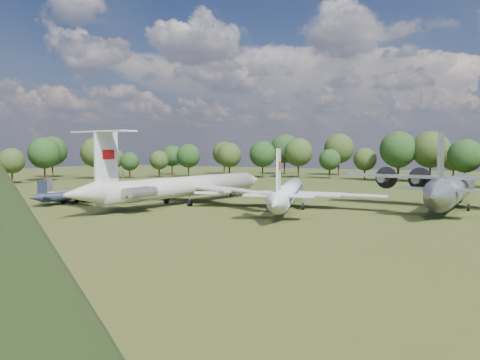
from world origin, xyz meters
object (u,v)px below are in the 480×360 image
at_px(tu104_jet, 288,196).
at_px(an12_transport, 452,193).
at_px(small_prop_west, 69,198).
at_px(small_prop_northwest, 72,196).
at_px(person_on_il62, 123,176).
at_px(il62_airliner, 185,190).

distance_m(tu104_jet, an12_transport, 27.19).
height_order(small_prop_west, small_prop_northwest, small_prop_northwest).
height_order(tu104_jet, person_on_il62, person_on_il62).
xyz_separation_m(il62_airliner, small_prop_northwest, (-20.71, -6.56, -1.32)).
xyz_separation_m(tu104_jet, small_prop_west, (-38.04, -10.69, -0.97)).
relative_size(an12_transport, small_prop_northwest, 2.54).
distance_m(tu104_jet, small_prop_northwest, 40.56).
bearing_deg(small_prop_west, il62_airliner, 37.66).
bearing_deg(person_on_il62, il62_airliner, -71.42).
bearing_deg(tu104_jet, an12_transport, 9.53).
distance_m(tu104_jet, person_on_il62, 27.02).
height_order(an12_transport, small_prop_northwest, an12_transport).
bearing_deg(person_on_il62, small_prop_west, 14.82).
xyz_separation_m(an12_transport, person_on_il62, (-46.88, -26.16, 3.16)).
bearing_deg(person_on_il62, an12_transport, -119.95).
relative_size(il62_airliner, person_on_il62, 29.85).
relative_size(small_prop_west, small_prop_northwest, 1.00).
distance_m(il62_airliner, small_prop_northwest, 21.77).
xyz_separation_m(il62_airliner, tu104_jet, (18.98, 1.69, -0.36)).
bearing_deg(an12_transport, person_on_il62, -144.29).
bearing_deg(small_prop_northwest, il62_airliner, 23.24).
relative_size(tu104_jet, small_prop_west, 2.69).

